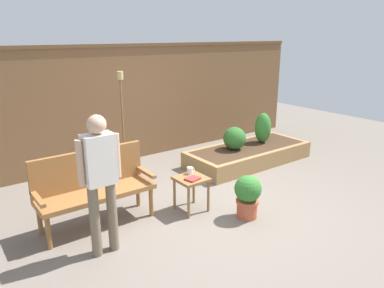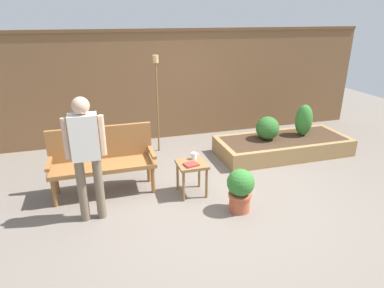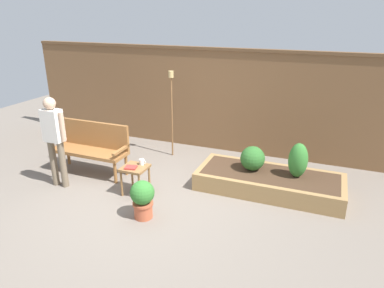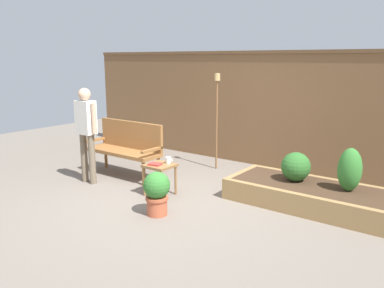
{
  "view_description": "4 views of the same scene",
  "coord_description": "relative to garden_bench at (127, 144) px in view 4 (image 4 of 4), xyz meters",
  "views": [
    {
      "loc": [
        -2.99,
        -3.51,
        2.33
      ],
      "look_at": [
        0.33,
        0.97,
        0.64
      ],
      "focal_mm": 34.11,
      "sensor_mm": 36.0,
      "label": 1
    },
    {
      "loc": [
        -1.49,
        -3.87,
        2.4
      ],
      "look_at": [
        -0.21,
        0.41,
        0.66
      ],
      "focal_mm": 31.08,
      "sensor_mm": 36.0,
      "label": 2
    },
    {
      "loc": [
        2.5,
        -4.32,
        2.84
      ],
      "look_at": [
        0.56,
        0.51,
        0.87
      ],
      "focal_mm": 32.9,
      "sensor_mm": 36.0,
      "label": 3
    },
    {
      "loc": [
        3.47,
        -4.08,
        2.02
      ],
      "look_at": [
        0.15,
        0.36,
        0.81
      ],
      "focal_mm": 36.78,
      "sensor_mm": 36.0,
      "label": 4
    }
  ],
  "objects": [
    {
      "name": "ground_plane",
      "position": [
        1.47,
        -0.61,
        -0.54
      ],
      "size": [
        14.0,
        14.0,
        0.0
      ],
      "primitive_type": "plane",
      "color": "#70665B"
    },
    {
      "name": "fence_back",
      "position": [
        1.47,
        1.99,
        0.55
      ],
      "size": [
        8.4,
        0.14,
        2.16
      ],
      "color": "brown",
      "rests_on": "ground_plane"
    },
    {
      "name": "garden_bench",
      "position": [
        0.0,
        0.0,
        0.0
      ],
      "size": [
        1.44,
        0.48,
        0.94
      ],
      "color": "#936033",
      "rests_on": "ground_plane"
    },
    {
      "name": "side_table",
      "position": [
        1.18,
        -0.47,
        -0.15
      ],
      "size": [
        0.4,
        0.4,
        0.48
      ],
      "color": "olive",
      "rests_on": "ground_plane"
    },
    {
      "name": "cup_on_table",
      "position": [
        1.25,
        -0.35,
        -0.02
      ],
      "size": [
        0.12,
        0.08,
        0.1
      ],
      "color": "white",
      "rests_on": "side_table"
    },
    {
      "name": "book_on_table",
      "position": [
        1.15,
        -0.54,
        -0.05
      ],
      "size": [
        0.21,
        0.19,
        0.03
      ],
      "primitive_type": "cube",
      "rotation": [
        0.0,
        0.0,
        0.22
      ],
      "color": "#B2332D",
      "rests_on": "side_table"
    },
    {
      "name": "potted_boxwood",
      "position": [
        1.65,
        -1.06,
        -0.22
      ],
      "size": [
        0.35,
        0.35,
        0.58
      ],
      "color": "#B75638",
      "rests_on": "ground_plane"
    },
    {
      "name": "raised_planter_bed",
      "position": [
        3.2,
        0.47,
        -0.39
      ],
      "size": [
        2.4,
        1.0,
        0.3
      ],
      "color": "#997547",
      "rests_on": "ground_plane"
    },
    {
      "name": "shrub_near_bench",
      "position": [
        2.89,
        0.52,
        -0.04
      ],
      "size": [
        0.42,
        0.42,
        0.42
      ],
      "color": "brown",
      "rests_on": "raised_planter_bed"
    },
    {
      "name": "shrub_far_corner",
      "position": [
        3.63,
        0.52,
        0.05
      ],
      "size": [
        0.31,
        0.31,
        0.58
      ],
      "color": "brown",
      "rests_on": "raised_planter_bed"
    },
    {
      "name": "tiki_torch",
      "position": [
        1.05,
        1.26,
        0.65
      ],
      "size": [
        0.1,
        0.1,
        1.76
      ],
      "color": "brown",
      "rests_on": "ground_plane"
    },
    {
      "name": "person_by_bench",
      "position": [
        -0.18,
        -0.71,
        0.39
      ],
      "size": [
        0.47,
        0.2,
        1.56
      ],
      "color": "#70604C",
      "rests_on": "ground_plane"
    }
  ]
}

